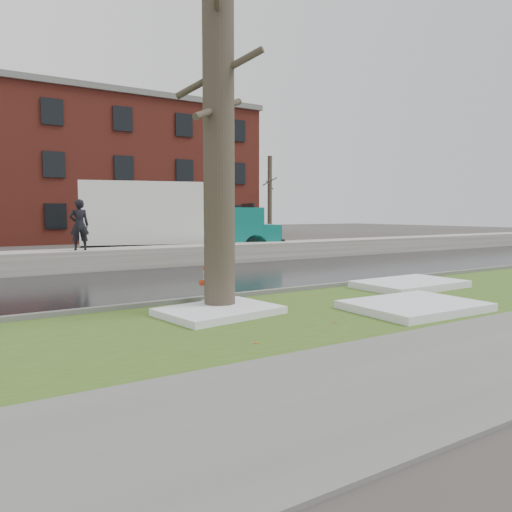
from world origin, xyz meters
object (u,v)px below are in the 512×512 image
fire_hydrant (209,281)px  box_truck (169,219)px  tree (219,113)px  worker (79,225)px

fire_hydrant → box_truck: (3.56, 10.74, 1.23)m
tree → box_truck: (3.72, 11.52, -2.25)m
tree → box_truck: bearing=72.1°
fire_hydrant → tree: bearing=-97.6°
tree → fire_hydrant: bearing=77.9°
fire_hydrant → worker: size_ratio=0.53×
fire_hydrant → worker: 8.00m
fire_hydrant → box_truck: bearing=76.3°
fire_hydrant → tree: tree is taller
tree → box_truck: 12.32m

